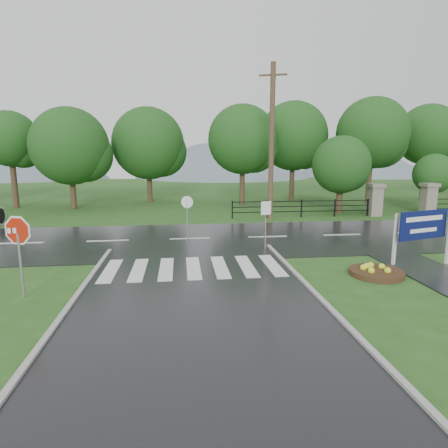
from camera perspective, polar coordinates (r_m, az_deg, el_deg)
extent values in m
plane|color=#25511B|center=(9.40, -3.49, -15.96)|extent=(120.00, 120.00, 0.00)
cube|color=black|center=(18.88, -5.24, -2.37)|extent=(90.00, 8.00, 0.04)
cube|color=#252528|center=(15.85, 28.09, -6.09)|extent=(2.20, 11.00, 0.04)
cube|color=silver|center=(14.26, -16.90, -6.80)|extent=(0.50, 2.80, 0.02)
cube|color=silver|center=(14.11, -12.87, -6.78)|extent=(0.50, 2.80, 0.02)
cube|color=silver|center=(14.04, -8.79, -6.73)|extent=(0.50, 2.80, 0.02)
cube|color=silver|center=(14.03, -4.68, -6.64)|extent=(0.50, 2.80, 0.02)
cube|color=silver|center=(14.10, -0.58, -6.53)|extent=(0.50, 2.80, 0.02)
cube|color=silver|center=(14.24, 3.45, -6.38)|extent=(0.50, 2.80, 0.02)
cube|color=silver|center=(14.44, 7.38, -6.20)|extent=(0.50, 2.80, 0.02)
cube|color=gray|center=(28.04, 21.99, 3.20)|extent=(0.80, 0.80, 2.00)
cube|color=#6B6659|center=(27.94, 22.15, 5.47)|extent=(1.00, 1.00, 0.24)
cube|color=gray|center=(30.16, 28.68, 3.13)|extent=(0.80, 0.80, 2.00)
cube|color=#6B6659|center=(30.07, 28.87, 5.25)|extent=(1.00, 1.00, 0.24)
cube|color=black|center=(26.02, 11.69, 1.90)|extent=(9.50, 0.05, 0.05)
cube|color=black|center=(25.97, 11.72, 2.66)|extent=(9.50, 0.05, 0.05)
cube|color=black|center=(25.93, 11.75, 3.43)|extent=(9.50, 0.05, 0.05)
cube|color=black|center=(24.91, 1.27, 2.20)|extent=(0.08, 0.08, 1.20)
cube|color=black|center=(27.85, 21.03, 2.39)|extent=(0.08, 0.08, 1.20)
cube|color=black|center=(30.50, 29.38, 2.38)|extent=(0.08, 0.08, 1.20)
sphere|color=slate|center=(80.58, -26.59, -3.99)|extent=(40.00, 40.00, 40.00)
sphere|color=slate|center=(76.94, -0.17, -5.72)|extent=(48.00, 48.00, 48.00)
sphere|color=slate|center=(83.73, 19.24, -1.94)|extent=(36.00, 36.00, 36.00)
cube|color=#939399|center=(12.51, -28.54, -5.69)|extent=(0.06, 0.06, 1.95)
cylinder|color=white|center=(12.29, -28.95, -0.86)|extent=(1.11, 0.40, 1.17)
cylinder|color=#B31E0C|center=(12.28, -28.97, -0.87)|extent=(0.97, 0.36, 1.02)
cube|color=silver|center=(15.63, 24.61, -2.22)|extent=(0.12, 0.12, 2.01)
cube|color=#0B124C|center=(16.13, 28.12, -0.13)|extent=(2.34, 0.74, 1.11)
cube|color=white|center=(16.06, 28.27, 0.73)|extent=(1.84, 0.55, 0.18)
cube|color=white|center=(16.13, 28.13, -0.85)|extent=(1.36, 0.41, 0.15)
cylinder|color=#332111|center=(14.33, 22.19, -6.90)|extent=(1.86, 1.86, 0.19)
cube|color=#939399|center=(16.70, 6.34, -0.50)|extent=(0.04, 0.04, 2.05)
cube|color=white|center=(16.53, 6.41, 2.42)|extent=(0.47, 0.14, 0.59)
cylinder|color=#939399|center=(17.27, -5.60, 0.12)|extent=(0.07, 0.07, 2.18)
cylinder|color=white|center=(17.10, -5.65, 3.34)|extent=(0.54, 0.15, 0.55)
cylinder|color=#473523|center=(24.63, 7.26, 12.10)|extent=(0.33, 0.33, 9.83)
cube|color=brown|center=(25.10, 7.49, 21.61)|extent=(1.69, 0.66, 0.11)
cylinder|color=#3D2B1C|center=(28.48, 17.21, 4.52)|extent=(0.48, 0.48, 2.92)
sphere|color=#164415|center=(28.36, 17.43, 8.63)|extent=(4.11, 4.11, 4.11)
cylinder|color=#3D2B1C|center=(32.11, 29.07, 3.78)|extent=(0.40, 0.40, 2.35)
sphere|color=#164415|center=(32.00, 29.33, 6.71)|extent=(2.93, 2.93, 2.93)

